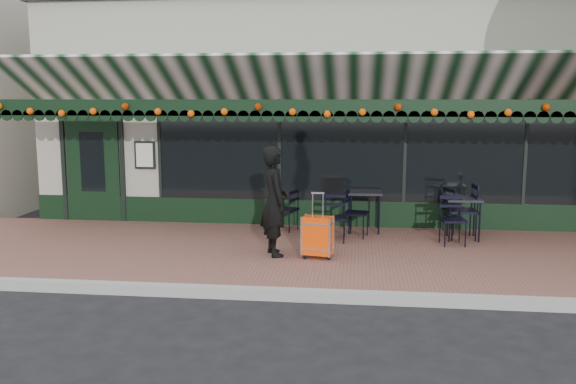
# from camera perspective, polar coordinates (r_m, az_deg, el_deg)

# --- Properties ---
(ground) EXTENTS (80.00, 80.00, 0.00)m
(ground) POSITION_cam_1_polar(r_m,az_deg,el_deg) (8.17, 2.59, -9.98)
(ground) COLOR black
(ground) RESTS_ON ground
(sidewalk) EXTENTS (18.00, 4.00, 0.15)m
(sidewalk) POSITION_cam_1_polar(r_m,az_deg,el_deg) (10.06, 3.42, -5.91)
(sidewalk) COLOR brown
(sidewalk) RESTS_ON ground
(curb) EXTENTS (18.00, 0.16, 0.15)m
(curb) POSITION_cam_1_polar(r_m,az_deg,el_deg) (8.07, 2.55, -9.66)
(curb) COLOR #9E9E99
(curb) RESTS_ON ground
(restaurant_building) EXTENTS (12.00, 9.60, 4.50)m
(restaurant_building) POSITION_cam_1_polar(r_m,az_deg,el_deg) (15.56, 4.75, 7.49)
(restaurant_building) COLOR #A29C8C
(restaurant_building) RESTS_ON ground
(woman) EXTENTS (0.63, 0.75, 1.74)m
(woman) POSITION_cam_1_polar(r_m,az_deg,el_deg) (9.59, -1.30, -0.86)
(woman) COLOR black
(woman) RESTS_ON sidewalk
(suitcase) EXTENTS (0.49, 0.33, 1.03)m
(suitcase) POSITION_cam_1_polar(r_m,az_deg,el_deg) (9.51, 2.78, -4.17)
(suitcase) COLOR #FD4408
(suitcase) RESTS_ON sidewalk
(cafe_table_a) EXTENTS (0.60, 0.60, 0.74)m
(cafe_table_a) POSITION_cam_1_polar(r_m,az_deg,el_deg) (11.15, 16.06, -0.90)
(cafe_table_a) COLOR black
(cafe_table_a) RESTS_ON sidewalk
(cafe_table_b) EXTENTS (0.61, 0.61, 0.76)m
(cafe_table_b) POSITION_cam_1_polar(r_m,az_deg,el_deg) (11.43, 7.22, -0.30)
(cafe_table_b) COLOR black
(cafe_table_b) RESTS_ON sidewalk
(chair_a_left) EXTENTS (0.53, 0.53, 0.99)m
(chair_a_left) POSITION_cam_1_polar(r_m,az_deg,el_deg) (11.19, 15.97, -1.74)
(chair_a_left) COLOR black
(chair_a_left) RESTS_ON sidewalk
(chair_a_right) EXTENTS (0.56, 0.56, 0.86)m
(chair_a_right) POSITION_cam_1_polar(r_m,az_deg,el_deg) (11.68, 15.55, -1.62)
(chair_a_right) COLOR black
(chair_a_right) RESTS_ON sidewalk
(chair_a_front) EXTENTS (0.47, 0.47, 0.84)m
(chair_a_front) POSITION_cam_1_polar(r_m,az_deg,el_deg) (10.69, 15.18, -2.60)
(chair_a_front) COLOR black
(chair_a_front) RESTS_ON sidewalk
(chair_b_left) EXTENTS (0.52, 0.52, 0.79)m
(chair_b_left) POSITION_cam_1_polar(r_m,az_deg,el_deg) (11.44, -0.19, -1.67)
(chair_b_left) COLOR black
(chair_b_left) RESTS_ON sidewalk
(chair_b_right) EXTENTS (0.50, 0.50, 0.84)m
(chair_b_right) POSITION_cam_1_polar(r_m,az_deg,el_deg) (11.00, 6.40, -2.02)
(chair_b_right) COLOR black
(chair_b_right) RESTS_ON sidewalk
(chair_b_front) EXTENTS (0.41, 0.41, 0.82)m
(chair_b_front) POSITION_cam_1_polar(r_m,az_deg,el_deg) (10.59, 4.38, -2.48)
(chair_b_front) COLOR black
(chair_b_front) RESTS_ON sidewalk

